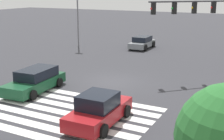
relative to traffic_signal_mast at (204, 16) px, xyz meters
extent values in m
plane|color=#333338|center=(-5.18, -5.18, -4.51)|extent=(144.93, 144.93, 0.00)
cube|color=silver|center=(-5.18, -14.43, -4.51)|extent=(10.42, 0.60, 0.01)
cube|color=silver|center=(-5.18, -13.48, -4.51)|extent=(10.42, 0.60, 0.01)
cube|color=silver|center=(-5.18, -12.53, -4.51)|extent=(10.42, 0.60, 0.01)
cube|color=silver|center=(-5.18, -11.58, -4.51)|extent=(10.42, 0.60, 0.01)
cube|color=silver|center=(-5.18, -10.63, -4.51)|extent=(10.42, 0.60, 0.01)
cube|color=silver|center=(-5.18, -9.68, -4.51)|extent=(10.42, 0.60, 0.01)
cube|color=silver|center=(-5.18, -8.73, -4.51)|extent=(10.42, 0.60, 0.01)
cylinder|color=#47474C|center=(-0.56, -0.56, 1.11)|extent=(5.50, 5.50, 0.12)
cube|color=black|center=(0.52, 0.52, 0.64)|extent=(0.40, 0.40, 0.84)
sphere|color=red|center=(0.41, 0.41, 0.64)|extent=(0.16, 0.16, 0.16)
cube|color=black|center=(-0.65, -0.65, 0.64)|extent=(0.40, 0.40, 0.84)
sphere|color=gold|center=(-0.76, -0.76, 0.64)|extent=(0.16, 0.16, 0.16)
cube|color=black|center=(-1.82, -1.82, 0.64)|extent=(0.40, 0.40, 0.84)
sphere|color=green|center=(-1.93, -1.93, 0.64)|extent=(0.16, 0.16, 0.16)
cube|color=black|center=(-2.99, -2.99, 0.64)|extent=(0.40, 0.40, 0.84)
sphere|color=red|center=(-3.11, -3.11, 0.64)|extent=(0.16, 0.16, 0.16)
cube|color=#144728|center=(-8.68, -9.41, -4.01)|extent=(2.19, 4.79, 0.66)
cube|color=black|center=(-8.70, -9.12, -3.37)|extent=(1.86, 2.80, 0.64)
cylinder|color=black|center=(-7.62, -10.78, -4.20)|extent=(0.27, 0.63, 0.62)
cylinder|color=black|center=(-9.51, -10.92, -4.20)|extent=(0.27, 0.63, 0.62)
cylinder|color=black|center=(-7.84, -7.90, -4.20)|extent=(0.27, 0.63, 0.62)
cylinder|color=black|center=(-9.73, -8.04, -4.20)|extent=(0.27, 0.63, 0.62)
cube|color=maroon|center=(-2.41, -11.85, -4.00)|extent=(1.88, 4.22, 0.68)
cube|color=black|center=(-2.41, -11.97, -3.30)|extent=(1.65, 1.86, 0.71)
cylinder|color=black|center=(-3.35, -10.58, -4.19)|extent=(0.23, 0.65, 0.65)
cylinder|color=black|center=(-1.52, -10.54, -4.19)|extent=(0.23, 0.65, 0.65)
cylinder|color=black|center=(-3.29, -13.17, -4.19)|extent=(0.23, 0.65, 0.65)
cylinder|color=black|center=(-1.46, -13.13, -4.19)|extent=(0.23, 0.65, 0.65)
cube|color=gray|center=(-8.30, 8.16, -4.02)|extent=(1.85, 4.28, 0.60)
cube|color=black|center=(-8.31, 8.22, -3.43)|extent=(1.64, 2.40, 0.57)
cylinder|color=black|center=(-7.37, 6.87, -4.16)|extent=(0.24, 0.72, 0.71)
cylinder|color=black|center=(-9.17, 6.83, -4.16)|extent=(0.24, 0.72, 0.71)
cylinder|color=black|center=(-7.43, 9.50, -4.16)|extent=(0.24, 0.72, 0.71)
cylinder|color=black|center=(-9.23, 9.46, -4.16)|extent=(0.24, 0.72, 0.71)
cylinder|color=slate|center=(-15.65, 6.28, -0.47)|extent=(0.16, 0.16, 8.09)
cylinder|color=red|center=(2.22, -12.17, -4.16)|extent=(0.22, 0.22, 0.70)
sphere|color=red|center=(2.22, -12.17, -3.75)|extent=(0.20, 0.20, 0.20)
camera|label=1|loc=(4.82, -24.33, 1.94)|focal=50.00mm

